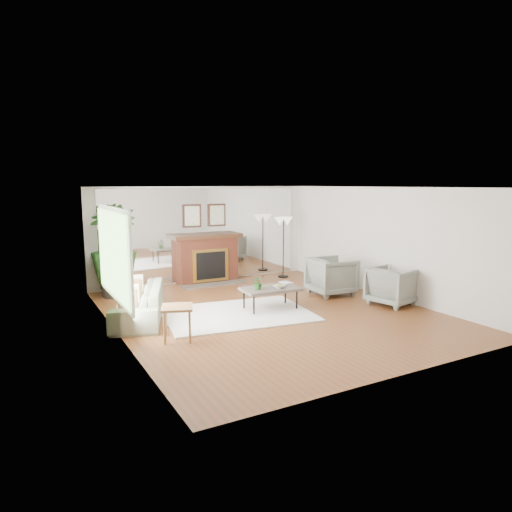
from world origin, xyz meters
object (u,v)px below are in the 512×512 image
coffee_table (270,290)px  armchair_front (392,286)px  armchair_back (332,276)px  floor_lamp (284,226)px  potted_ficus (114,248)px  fireplace (208,258)px  side_table (177,312)px  sofa (138,303)px

coffee_table → armchair_front: 2.66m
coffee_table → armchair_back: armchair_back is taller
coffee_table → floor_lamp: 3.51m
armchair_back → potted_ficus: bearing=67.9°
floor_lamp → fireplace: bearing=169.6°
side_table → potted_ficus: 3.62m
potted_ficus → floor_lamp: (4.55, -0.01, 0.31)m
coffee_table → armchair_back: size_ratio=1.25×
fireplace → side_table: size_ratio=3.18×
side_table → potted_ficus: bearing=94.4°
side_table → coffee_table: bearing=20.1°
floor_lamp → coffee_table: bearing=-126.5°
armchair_front → floor_lamp: floor_lamp is taller
fireplace → armchair_front: (2.60, -3.97, -0.26)m
coffee_table → sofa: size_ratio=0.55×
coffee_table → floor_lamp: size_ratio=0.72×
fireplace → armchair_back: 3.33m
sofa → armchair_back: size_ratio=2.28×
side_table → potted_ficus: (-0.28, 3.55, 0.64)m
fireplace → potted_ficus: potted_ficus is taller
fireplace → armchair_front: fireplace is taller
sofa → armchair_front: size_ratio=2.47×
coffee_table → fireplace: bearing=91.7°
armchair_back → fireplace: bearing=42.1°
coffee_table → armchair_back: (1.93, 0.46, 0.01)m
sofa → side_table: size_ratio=3.40×
coffee_table → armchair_front: size_ratio=1.36×
side_table → fireplace: bearing=60.9°
fireplace → armchair_back: bearing=-52.5°
armchair_back → potted_ficus: (-4.48, 2.25, 0.68)m
side_table → potted_ficus: potted_ficus is taller
coffee_table → floor_lamp: floor_lamp is taller
armchair_back → armchair_front: size_ratio=1.08×
armchair_back → potted_ficus: potted_ficus is taller
coffee_table → potted_ficus: bearing=133.2°
sofa → potted_ficus: (-0.01, 2.04, 0.80)m
armchair_front → floor_lamp: 3.76m
armchair_front → floor_lamp: (-0.51, 3.59, 1.02)m
coffee_table → side_table: 2.42m
sofa → potted_ficus: 2.19m
sofa → armchair_back: bearing=106.8°
potted_ficus → armchair_back: bearing=-26.7°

